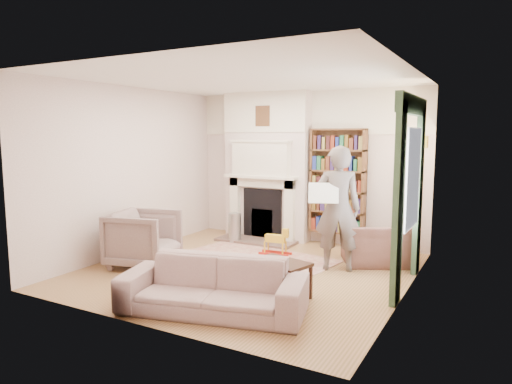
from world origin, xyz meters
The scene contains 25 objects.
floor centered at (0.00, 0.00, 0.00)m, with size 4.50×4.50×0.00m, color brown.
ceiling centered at (0.00, 0.00, 2.80)m, with size 4.50×4.50×0.00m, color white.
wall_back centered at (0.00, 2.25, 1.40)m, with size 4.50×4.50×0.00m, color silver.
wall_front centered at (0.00, -2.25, 1.40)m, with size 4.50×4.50×0.00m, color silver.
wall_left centered at (-2.25, 0.00, 1.40)m, with size 4.50×4.50×0.00m, color silver.
wall_right centered at (2.25, 0.00, 1.40)m, with size 4.50×4.50×0.00m, color silver.
fireplace centered at (-0.75, 2.05, 1.39)m, with size 1.70×0.58×2.80m.
bookcase centered at (0.65, 2.12, 1.18)m, with size 1.00×0.24×1.85m, color brown.
window centered at (2.23, 0.40, 1.45)m, with size 0.02×0.90×1.30m, color silver.
curtain_left centered at (2.20, -0.30, 1.20)m, with size 0.07×0.32×2.40m, color #2C452C.
curtain_right centered at (2.20, 1.10, 1.20)m, with size 0.07×0.32×2.40m, color #2C452C.
pelmet centered at (2.19, 0.40, 2.38)m, with size 0.09×1.70×0.24m, color #2C452C.
wall_sconce centered at (2.03, 1.50, 1.90)m, with size 0.20×0.24×0.24m, color gold, non-canonical shape.
rug centered at (-0.25, 0.41, 0.01)m, with size 2.45×1.89×0.01m, color beige.
armchair_reading centered at (1.59, 1.26, 0.34)m, with size 1.03×0.90×0.67m, color #462E25.
armchair_left centered at (-1.52, -0.55, 0.43)m, with size 0.91×0.94×0.85m, color gray.
sofa centered at (0.44, -1.58, 0.31)m, with size 2.10×0.82×0.61m, color #B19F92.
man_reading centered at (1.14, 0.66, 0.93)m, with size 0.68×0.44×1.85m, color #5D514A.
newspaper centered at (0.99, 0.46, 1.17)m, with size 0.43×0.02×0.30m, color white.
coffee_table centered at (0.90, -0.75, 0.23)m, with size 0.70×0.45×0.45m, color #361B13, non-canonical shape.
paraffin_heater centered at (-1.10, 1.43, 0.28)m, with size 0.24×0.24×0.55m, color #9EA1A6.
rocking_horse centered at (-0.02, 0.96, 0.23)m, with size 0.53×0.21×0.47m, color gold, non-canonical shape.
board_game centered at (-0.53, 0.23, 0.03)m, with size 0.32×0.32×0.03m, color #E6C451.
game_box_lid centered at (-0.60, 0.23, 0.04)m, with size 0.32×0.21×0.05m, color #AB1613.
comic_annuals centered at (0.12, -0.42, 0.02)m, with size 0.98×0.50×0.02m.
Camera 1 is at (3.27, -5.72, 2.02)m, focal length 32.00 mm.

